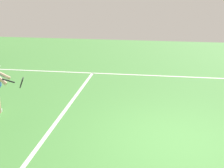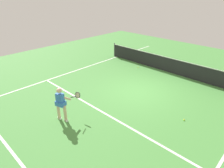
{
  "view_description": "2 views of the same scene",
  "coord_description": "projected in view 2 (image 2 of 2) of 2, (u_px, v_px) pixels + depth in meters",
  "views": [
    {
      "loc": [
        6.27,
        -0.41,
        3.3
      ],
      "look_at": [
        -0.35,
        -1.38,
        1.13
      ],
      "focal_mm": 51.64,
      "sensor_mm": 36.0,
      "label": 1
    },
    {
      "loc": [
        5.7,
        -8.03,
        5.21
      ],
      "look_at": [
        -0.16,
        -1.96,
        1.09
      ],
      "focal_mm": 32.0,
      "sensor_mm": 36.0,
      "label": 2
    }
  ],
  "objects": [
    {
      "name": "ground_plane",
      "position": [
        139.0,
        91.0,
        11.03
      ],
      "size": [
        23.94,
        23.94,
        0.0
      ],
      "primitive_type": "plane",
      "color": "#4C9342"
    },
    {
      "name": "baseline_marking",
      "position": [
        17.0,
        159.0,
        6.69
      ],
      "size": [
        10.94,
        0.1,
        0.01
      ],
      "primitive_type": "cube",
      "color": "white",
      "rests_on": "ground"
    },
    {
      "name": "service_line_marking",
      "position": [
        102.0,
        112.0,
        9.22
      ],
      "size": [
        9.94,
        0.1,
        0.01
      ],
      "primitive_type": "cube",
      "color": "white",
      "rests_on": "ground"
    },
    {
      "name": "sideline_left_marking",
      "position": [
        82.0,
        68.0,
        14.13
      ],
      "size": [
        0.1,
        16.42,
        0.01
      ],
      "primitive_type": "cube",
      "color": "white",
      "rests_on": "ground"
    },
    {
      "name": "court_net",
      "position": [
        172.0,
        66.0,
        13.14
      ],
      "size": [
        10.62,
        0.08,
        1.09
      ],
      "color": "#4C4C51",
      "rests_on": "ground"
    },
    {
      "name": "tennis_player",
      "position": [
        61.0,
        103.0,
        8.32
      ],
      "size": [
        0.66,
        1.07,
        1.55
      ],
      "color": "beige",
      "rests_on": "ground"
    },
    {
      "name": "tennis_ball_near",
      "position": [
        184.0,
        120.0,
        8.61
      ],
      "size": [
        0.07,
        0.07,
        0.07
      ],
      "primitive_type": "sphere",
      "color": "#D1E533",
      "rests_on": "ground"
    },
    {
      "name": "tennis_ball_far",
      "position": [
        138.0,
        67.0,
        14.24
      ],
      "size": [
        0.07,
        0.07,
        0.07
      ],
      "primitive_type": "sphere",
      "color": "#D1E533",
      "rests_on": "ground"
    }
  ]
}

